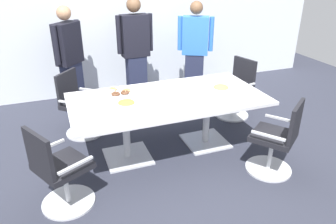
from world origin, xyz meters
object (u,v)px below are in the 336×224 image
(conference_table, at_px, (168,107))
(office_chair_2, at_px, (277,141))
(office_chair_3, at_px, (236,91))
(person_standing_1, at_px, (136,51))
(person_standing_0, at_px, (70,59))
(person_standing_2, at_px, (195,50))
(snack_bowl_cookies, at_px, (221,89))
(donut_platter, at_px, (119,92))
(plate_stack, at_px, (172,101))
(office_chair_1, at_px, (59,173))
(snack_bowl_chips_yellow, at_px, (127,104))
(office_chair_0, at_px, (79,107))

(conference_table, distance_m, office_chair_2, 1.36)
(office_chair_3, bearing_deg, person_standing_1, 36.86)
(person_standing_0, distance_m, person_standing_2, 2.10)
(office_chair_2, distance_m, snack_bowl_cookies, 0.94)
(office_chair_3, xyz_separation_m, donut_platter, (-1.92, -0.28, 0.36))
(person_standing_2, height_order, plate_stack, person_standing_2)
(office_chair_3, relative_size, person_standing_0, 0.54)
(office_chair_2, relative_size, person_standing_0, 0.54)
(office_chair_1, relative_size, person_standing_1, 0.51)
(snack_bowl_chips_yellow, distance_m, donut_platter, 0.48)
(person_standing_2, xyz_separation_m, donut_platter, (-1.62, -1.20, -0.11))
(person_standing_2, xyz_separation_m, plate_stack, (-1.09, -1.71, -0.11))
(office_chair_0, xyz_separation_m, person_standing_2, (2.09, 0.67, 0.47))
(office_chair_1, height_order, office_chair_3, same)
(conference_table, height_order, person_standing_1, person_standing_1)
(person_standing_0, height_order, snack_bowl_cookies, person_standing_0)
(person_standing_2, bearing_deg, snack_bowl_cookies, 103.56)
(conference_table, height_order, person_standing_2, person_standing_2)
(conference_table, height_order, office_chair_3, office_chair_3)
(office_chair_0, distance_m, office_chair_2, 2.69)
(conference_table, xyz_separation_m, office_chair_1, (-1.38, -0.65, -0.22))
(office_chair_2, height_order, donut_platter, office_chair_2)
(office_chair_2, relative_size, donut_platter, 2.91)
(person_standing_2, distance_m, donut_platter, 2.02)
(conference_table, distance_m, person_standing_2, 1.91)
(person_standing_0, bearing_deg, office_chair_0, 42.64)
(snack_bowl_chips_yellow, bearing_deg, plate_stack, -3.85)
(office_chair_1, relative_size, snack_bowl_cookies, 4.16)
(donut_platter, bearing_deg, person_standing_2, 36.60)
(office_chair_3, bearing_deg, person_standing_2, 2.22)
(conference_table, relative_size, office_chair_0, 2.64)
(person_standing_2, relative_size, plate_stack, 8.39)
(office_chair_0, distance_m, plate_stack, 1.49)
(office_chair_0, xyz_separation_m, person_standing_1, (1.06, 0.76, 0.52))
(office_chair_2, distance_m, office_chair_3, 1.57)
(office_chair_1, xyz_separation_m, person_standing_1, (1.42, 2.29, 0.52))
(snack_bowl_cookies, bearing_deg, donut_platter, 158.81)
(person_standing_2, relative_size, donut_platter, 5.41)
(conference_table, height_order, office_chair_1, office_chair_1)
(office_chair_0, bearing_deg, office_chair_3, 123.93)
(donut_platter, distance_m, plate_stack, 0.73)
(office_chair_1, distance_m, donut_platter, 1.36)
(plate_stack, bearing_deg, person_standing_2, 57.52)
(person_standing_1, distance_m, snack_bowl_chips_yellow, 1.87)
(office_chair_2, xyz_separation_m, person_standing_2, (0.07, 2.45, 0.47))
(donut_platter, bearing_deg, person_standing_0, 108.93)
(person_standing_1, distance_m, snack_bowl_cookies, 1.87)
(donut_platter, bearing_deg, snack_bowl_chips_yellow, -91.64)
(office_chair_2, relative_size, office_chair_3, 1.00)
(office_chair_0, relative_size, snack_bowl_cookies, 4.16)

